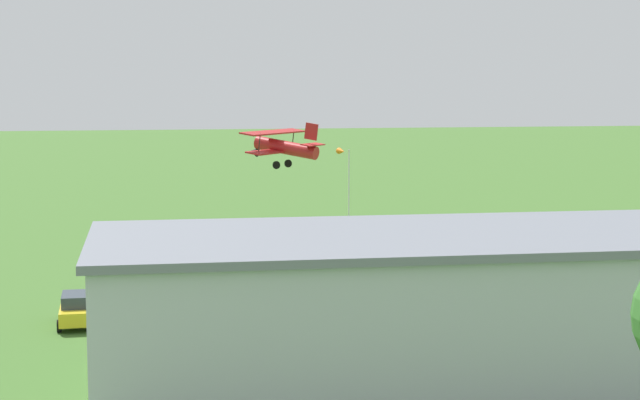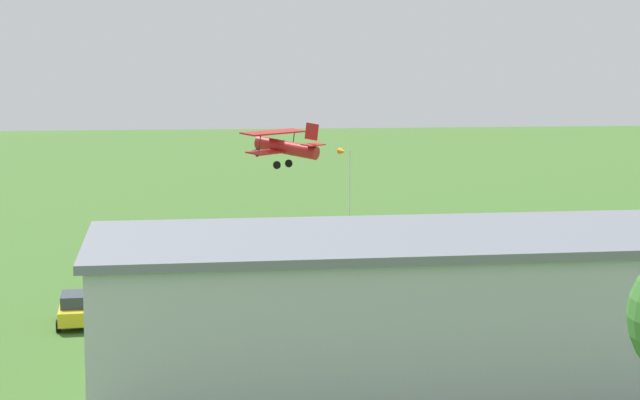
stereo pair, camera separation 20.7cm
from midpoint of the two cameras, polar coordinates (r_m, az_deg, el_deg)
name	(u,v)px [view 2 (the right image)]	position (r m, az deg, el deg)	size (l,w,h in m)	color
ground_plane	(339,235)	(86.60, 1.10, -1.91)	(400.00, 400.00, 0.00)	#3D6628
hangar	(430,301)	(46.05, 6.19, -5.51)	(29.85, 13.05, 6.10)	#B7BCC6
biplane	(284,146)	(84.27, -1.93, 2.97)	(7.14, 7.70, 3.75)	#B21E1E
car_red	(581,285)	(62.85, 14.20, -4.54)	(2.31, 4.27, 1.56)	red
car_yellow	(76,309)	(55.96, -13.11, -5.81)	(1.90, 4.24, 1.66)	gold
person_by_parked_cars	(165,296)	(58.40, -8.38, -5.24)	(0.53, 0.53, 1.64)	#B23333
person_beside_truck	(177,293)	(59.47, -7.70, -5.07)	(0.51, 0.51, 1.54)	#3F3F47
person_watching_takeoff	(157,293)	(59.54, -8.80, -5.03)	(0.54, 0.54, 1.64)	#72338C
person_at_fence_line	(258,282)	(61.54, -3.32, -4.51)	(0.52, 0.52, 1.78)	#33723F
windsock	(344,157)	(96.38, 1.36, 2.38)	(1.16, 1.38, 6.57)	silver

